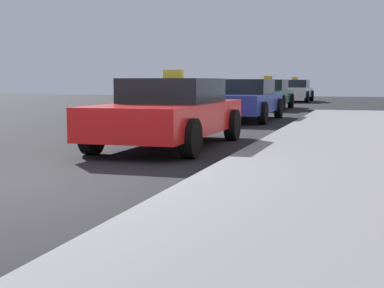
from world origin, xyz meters
The scene contains 6 objects.
ground_plane centered at (0.00, 0.00, 0.00)m, with size 80.00×80.00×0.00m, color black.
sidewalk centered at (4.00, 0.00, 0.07)m, with size 4.00×32.00×0.15m, color slate.
car_red centered at (0.36, 4.23, 0.65)m, with size 1.94×4.57×1.43m.
car_blue centered at (0.16, 11.69, 0.65)m, with size 1.99×4.60×1.27m.
car_green centered at (-0.35, 19.07, 0.65)m, with size 1.93×4.31×1.43m.
car_white centered at (-0.35, 28.32, 0.65)m, with size 1.99×4.26×1.43m.
Camera 1 is at (3.92, -6.00, 1.23)m, focal length 54.35 mm.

